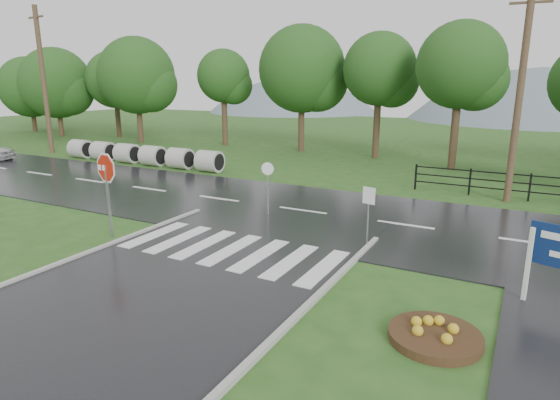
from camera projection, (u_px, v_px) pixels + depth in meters
The scene contains 14 objects.
ground at pixel (97, 326), 9.75m from camera, with size 120.00×120.00×0.00m, color #27511B.
main_road at pixel (303, 211), 18.30m from camera, with size 90.00×8.00×0.04m, color black.
walkway at pixel (559, 338), 9.28m from camera, with size 2.20×11.00×0.04m, color #242427.
crosswalk at pixel (231, 249), 14.01m from camera, with size 6.50×2.80×0.02m.
fence_west at pixel (530, 185), 19.70m from camera, with size 9.58×0.08×1.20m.
hills at pixel (487, 227), 67.53m from camera, with size 102.00×48.00×48.00m.
treeline at pixel (411, 161), 29.80m from camera, with size 83.20×5.20×10.00m.
culvert_pipes at pixel (140, 154), 28.55m from camera, with size 11.80×1.20×1.20m.
stop_sign at pixel (106, 176), 14.78m from camera, with size 1.30×0.24×2.96m.
flower_bed at pixel (435, 335), 9.16m from camera, with size 1.81×1.81×0.36m.
reg_sign_small at pixel (369, 204), 14.03m from camera, with size 0.41×0.12×1.89m.
reg_sign_round at pixel (268, 182), 17.42m from camera, with size 0.47×0.11×2.05m.
utility_pole_west at pixel (43, 80), 31.98m from camera, with size 1.75×0.34×9.84m.
utility_pole_east at pixel (519, 97), 18.75m from camera, with size 1.52×0.28×8.54m.
Camera 1 is at (7.53, -5.95, 4.96)m, focal length 30.00 mm.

